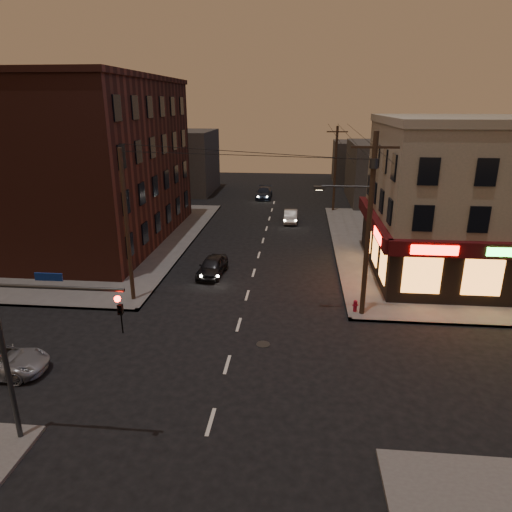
# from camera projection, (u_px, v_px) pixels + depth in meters

# --- Properties ---
(ground) EXTENTS (120.00, 120.00, 0.00)m
(ground) POSITION_uv_depth(u_px,v_px,m) (227.00, 365.00, 21.06)
(ground) COLOR black
(ground) RESTS_ON ground
(sidewalk_ne) EXTENTS (24.00, 28.00, 0.15)m
(sidewalk_ne) POSITION_uv_depth(u_px,v_px,m) (481.00, 249.00, 37.29)
(sidewalk_ne) COLOR #514F4C
(sidewalk_ne) RESTS_ON ground
(sidewalk_nw) EXTENTS (24.00, 28.00, 0.15)m
(sidewalk_nw) POSITION_uv_depth(u_px,v_px,m) (61.00, 237.00, 40.61)
(sidewalk_nw) COLOR #514F4C
(sidewalk_nw) RESTS_ON ground
(pizza_building) EXTENTS (15.85, 12.85, 10.50)m
(pizza_building) POSITION_uv_depth(u_px,v_px,m) (492.00, 199.00, 30.54)
(pizza_building) COLOR tan
(pizza_building) RESTS_ON sidewalk_ne
(brick_apartment) EXTENTS (12.00, 20.00, 13.00)m
(brick_apartment) POSITION_uv_depth(u_px,v_px,m) (90.00, 163.00, 38.18)
(brick_apartment) COLOR #441E16
(brick_apartment) RESTS_ON sidewalk_nw
(bg_building_ne_a) EXTENTS (10.00, 12.00, 7.00)m
(bg_building_ne_a) POSITION_uv_depth(u_px,v_px,m) (392.00, 173.00, 54.47)
(bg_building_ne_a) COLOR #3F3D3A
(bg_building_ne_a) RESTS_ON ground
(bg_building_nw) EXTENTS (9.00, 10.00, 8.00)m
(bg_building_nw) POSITION_uv_depth(u_px,v_px,m) (180.00, 162.00, 60.57)
(bg_building_nw) COLOR #3F3D3A
(bg_building_nw) RESTS_ON ground
(bg_building_ne_b) EXTENTS (8.00, 8.00, 6.00)m
(bg_building_ne_b) POSITION_uv_depth(u_px,v_px,m) (361.00, 162.00, 68.02)
(bg_building_ne_b) COLOR #3F3D3A
(bg_building_ne_b) RESTS_ON ground
(utility_pole_main) EXTENTS (4.20, 0.44, 10.00)m
(utility_pole_main) POSITION_uv_depth(u_px,v_px,m) (367.00, 217.00, 24.06)
(utility_pole_main) COLOR #382619
(utility_pole_main) RESTS_ON sidewalk_ne
(utility_pole_far) EXTENTS (0.26, 0.26, 9.00)m
(utility_pole_far) POSITION_uv_depth(u_px,v_px,m) (335.00, 169.00, 49.11)
(utility_pole_far) COLOR #382619
(utility_pole_far) RESTS_ON sidewalk_ne
(utility_pole_west) EXTENTS (0.24, 0.24, 9.00)m
(utility_pole_west) POSITION_uv_depth(u_px,v_px,m) (127.00, 227.00, 26.32)
(utility_pole_west) COLOR #382619
(utility_pole_west) RESTS_ON sidewalk_nw
(traffic_signal) EXTENTS (4.49, 0.32, 6.47)m
(traffic_signal) POSITION_uv_depth(u_px,v_px,m) (30.00, 338.00, 14.96)
(traffic_signal) COLOR #333538
(traffic_signal) RESTS_ON ground
(sedan_near) EXTENTS (1.91, 4.02, 1.33)m
(sedan_near) POSITION_uv_depth(u_px,v_px,m) (212.00, 266.00, 31.75)
(sedan_near) COLOR black
(sedan_near) RESTS_ON ground
(sedan_mid) EXTENTS (1.32, 3.75, 1.23)m
(sedan_mid) POSITION_uv_depth(u_px,v_px,m) (291.00, 216.00, 45.79)
(sedan_mid) COLOR gray
(sedan_mid) RESTS_ON ground
(sedan_far) EXTENTS (1.90, 4.65, 1.35)m
(sedan_far) POSITION_uv_depth(u_px,v_px,m) (264.00, 193.00, 57.22)
(sedan_far) COLOR #192132
(sedan_far) RESTS_ON ground
(fire_hydrant) EXTENTS (0.32, 0.32, 0.70)m
(fire_hydrant) POSITION_uv_depth(u_px,v_px,m) (355.00, 305.00, 25.95)
(fire_hydrant) COLOR maroon
(fire_hydrant) RESTS_ON sidewalk_ne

